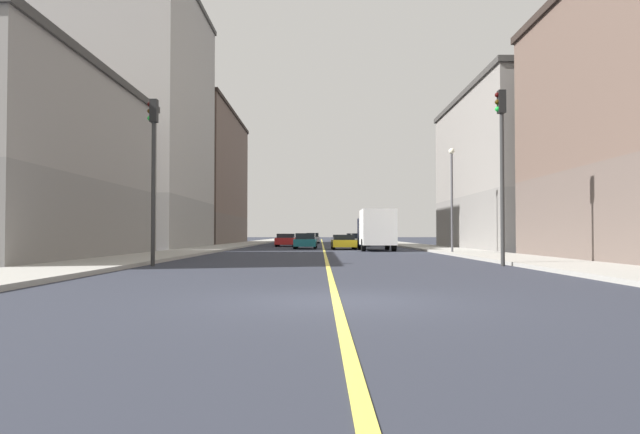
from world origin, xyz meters
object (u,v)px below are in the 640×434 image
(traffic_light_right_near, at_px, (155,159))
(building_right_corner, at_px, (3,163))
(building_right_midblock, at_px, (138,122))
(car_blue, at_px, (355,239))
(car_white, at_px, (361,240))
(traffic_light_left_near, at_px, (504,154))
(box_truck, at_px, (378,229))
(street_lamp_left_near, at_px, (454,188))
(car_silver, at_px, (314,238))
(car_red, at_px, (288,240))
(building_right_distant, at_px, (195,178))
(building_left_mid, at_px, (529,171))
(car_teal, at_px, (308,241))
(car_orange, at_px, (288,239))
(car_yellow, at_px, (346,242))

(traffic_light_right_near, bearing_deg, building_right_corner, 147.35)
(building_right_midblock, xyz_separation_m, car_blue, (19.82, 24.42, -10.15))
(car_white, bearing_deg, traffic_light_left_near, -85.32)
(traffic_light_left_near, distance_m, box_truck, 21.34)
(street_lamp_left_near, height_order, car_white, street_lamp_left_near)
(building_right_midblock, height_order, car_silver, building_right_midblock)
(car_blue, bearing_deg, car_red, -114.71)
(building_right_distant, relative_size, car_blue, 6.10)
(building_right_corner, bearing_deg, building_left_mid, 28.84)
(car_teal, bearing_deg, car_silver, 89.58)
(car_silver, bearing_deg, traffic_light_left_near, -81.44)
(building_right_distant, bearing_deg, car_silver, 15.71)
(building_left_mid, height_order, traffic_light_right_near, building_left_mid)
(car_orange, bearing_deg, car_silver, 70.71)
(building_right_midblock, bearing_deg, car_blue, 50.93)
(building_right_distant, height_order, traffic_light_left_near, building_right_distant)
(car_blue, bearing_deg, car_orange, -144.28)
(building_right_corner, distance_m, car_red, 32.06)
(car_yellow, bearing_deg, car_silver, 95.58)
(car_yellow, height_order, car_teal, car_teal)
(car_yellow, xyz_separation_m, box_truck, (2.29, -3.35, 1.03))
(car_silver, height_order, car_teal, car_silver)
(traffic_light_left_near, relative_size, car_teal, 1.59)
(car_blue, xyz_separation_m, car_teal, (-5.32, -25.00, -0.02))
(building_left_mid, height_order, box_truck, building_left_mid)
(building_right_midblock, relative_size, car_white, 4.72)
(traffic_light_right_near, relative_size, car_blue, 1.52)
(building_right_corner, xyz_separation_m, car_white, (19.75, 31.63, -4.13))
(building_right_corner, height_order, street_lamp_left_near, building_right_corner)
(building_right_distant, xyz_separation_m, car_white, (19.75, -12.31, -7.49))
(building_left_mid, distance_m, car_yellow, 15.49)
(car_silver, distance_m, car_teal, 27.52)
(traffic_light_left_near, xyz_separation_m, car_teal, (-8.32, 26.44, -3.77))
(building_left_mid, distance_m, traffic_light_right_near, 32.85)
(car_blue, height_order, car_white, car_blue)
(car_orange, bearing_deg, traffic_light_right_near, -93.29)
(car_white, height_order, box_truck, box_truck)
(street_lamp_left_near, relative_size, car_blue, 1.49)
(building_right_corner, xyz_separation_m, car_blue, (19.82, 45.56, -4.10))
(building_right_distant, distance_m, car_orange, 14.59)
(building_left_mid, relative_size, car_silver, 4.89)
(traffic_light_left_near, height_order, car_teal, traffic_light_left_near)
(car_teal, bearing_deg, building_right_distant, 121.80)
(car_blue, bearing_deg, building_right_midblock, -129.07)
(street_lamp_left_near, height_order, car_yellow, street_lamp_left_near)
(car_yellow, xyz_separation_m, car_teal, (-3.10, 2.13, 0.04))
(street_lamp_left_near, xyz_separation_m, car_yellow, (-6.24, 11.00, -3.48))
(building_right_corner, height_order, car_yellow, building_right_corner)
(building_right_corner, relative_size, car_blue, 4.32)
(building_right_midblock, bearing_deg, car_white, 27.99)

